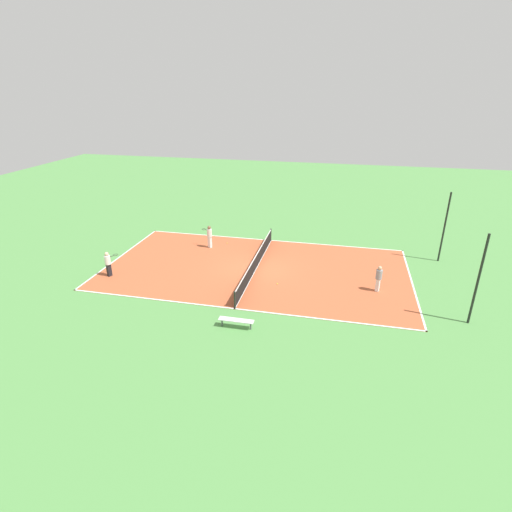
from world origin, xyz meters
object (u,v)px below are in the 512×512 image
object	(u,v)px
bench	(236,321)
tennis_ball_midcourt	(227,243)
fence_post_back_right	(478,280)
fence_post_back_left	(444,228)
tennis_net	(256,261)
tennis_ball_right_alley	(277,284)
player_far_white	(209,235)
player_near_white	(108,262)
player_baseline_gray	(379,277)

from	to	relation	value
bench	tennis_ball_midcourt	bearing A→B (deg)	108.80
bench	fence_post_back_right	world-z (taller)	fence_post_back_right
fence_post_back_left	fence_post_back_right	distance (m)	7.97
fence_post_back_left	fence_post_back_right	world-z (taller)	same
tennis_net	fence_post_back_right	xyz separation A→B (m)	(3.98, 11.93, 1.88)
tennis_net	tennis_ball_right_alley	size ratio (longest dim) A/B	153.89
player_far_white	tennis_ball_right_alley	world-z (taller)	player_far_white
bench	fence_post_back_left	size ratio (longest dim) A/B	0.37
player_near_white	fence_post_back_right	distance (m)	20.75
tennis_net	bench	size ratio (longest dim) A/B	5.92
bench	player_far_white	xyz separation A→B (m)	(-9.84, -4.71, 0.60)
player_far_white	bench	bearing A→B (deg)	144.82
tennis_net	player_baseline_gray	bearing A→B (deg)	78.72
player_near_white	fence_post_back_right	bearing A→B (deg)	-67.88
tennis_net	fence_post_back_left	world-z (taller)	fence_post_back_left
tennis_ball_midcourt	player_baseline_gray	bearing A→B (deg)	63.24
player_near_white	bench	bearing A→B (deg)	-88.03
bench	player_near_white	size ratio (longest dim) A/B	1.09
tennis_ball_right_alley	tennis_ball_midcourt	bearing A→B (deg)	-140.07
tennis_ball_midcourt	fence_post_back_right	xyz separation A→B (m)	(7.88, 15.07, 2.35)
player_far_white	tennis_ball_midcourt	world-z (taller)	player_far_white
player_far_white	fence_post_back_right	distance (m)	17.52
tennis_ball_midcourt	fence_post_back_left	size ratio (longest dim) A/B	0.01
tennis_net	fence_post_back_left	size ratio (longest dim) A/B	2.18
fence_post_back_left	bench	bearing A→B (deg)	-46.00
tennis_net	fence_post_back_left	xyz separation A→B (m)	(-3.98, 11.93, 1.88)
player_near_white	fence_post_back_right	xyz separation A→B (m)	(0.87, 20.68, 1.46)
player_near_white	fence_post_back_left	bearing A→B (deg)	-46.52
player_far_white	fence_post_back_right	bearing A→B (deg)	-173.80
player_near_white	tennis_ball_right_alley	size ratio (longest dim) A/B	23.78
tennis_net	fence_post_back_right	distance (m)	12.72
player_far_white	fence_post_back_right	size ratio (longest dim) A/B	0.35
player_far_white	tennis_net	bearing A→B (deg)	174.73
tennis_net	player_near_white	world-z (taller)	player_near_white
bench	fence_post_back_right	bearing A→B (deg)	14.80
tennis_ball_right_alley	player_far_white	bearing A→B (deg)	-129.12
tennis_ball_right_alley	fence_post_back_left	size ratio (longest dim) A/B	0.01
bench	player_baseline_gray	distance (m)	8.92
player_near_white	fence_post_back_left	world-z (taller)	fence_post_back_left
player_near_white	fence_post_back_left	size ratio (longest dim) A/B	0.34
player_far_white	tennis_ball_midcourt	size ratio (longest dim) A/B	24.73
player_baseline_gray	fence_post_back_right	size ratio (longest dim) A/B	0.33
player_far_white	tennis_ball_right_alley	xyz separation A→B (m)	(4.80, 5.90, -0.93)
player_near_white	fence_post_back_right	world-z (taller)	fence_post_back_right
tennis_ball_midcourt	fence_post_back_left	world-z (taller)	fence_post_back_left
tennis_net	player_near_white	xyz separation A→B (m)	(3.11, -8.76, 0.43)
tennis_ball_right_alley	fence_post_back_right	distance (m)	10.64
player_near_white	fence_post_back_right	size ratio (longest dim) A/B	0.34
player_baseline_gray	fence_post_back_right	distance (m)	5.20
fence_post_back_right	fence_post_back_left	bearing A→B (deg)	180.00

